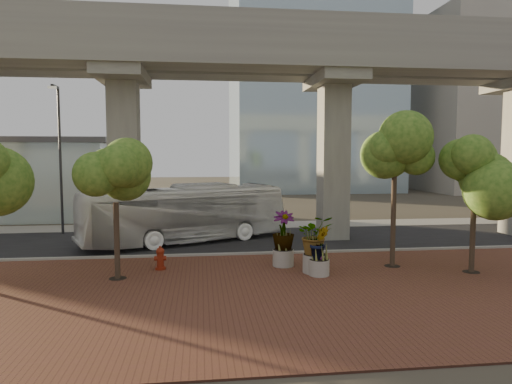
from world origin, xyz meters
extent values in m
plane|color=#3B352B|center=(0.00, 0.00, 0.00)|extent=(160.00, 160.00, 0.00)
cube|color=brown|center=(0.00, -8.00, 0.03)|extent=(70.00, 13.00, 0.06)
cube|color=black|center=(0.00, 2.00, 0.02)|extent=(90.00, 8.00, 0.04)
cube|color=gray|center=(0.00, -2.00, 0.08)|extent=(70.00, 0.25, 0.16)
cube|color=gray|center=(0.00, 7.50, 0.03)|extent=(90.00, 3.00, 0.06)
cube|color=gray|center=(0.00, 0.40, 10.50)|extent=(72.00, 2.40, 1.80)
cube|color=gray|center=(0.00, 3.60, 10.50)|extent=(72.00, 2.40, 1.80)
cube|color=gray|center=(0.00, -0.70, 11.90)|extent=(72.00, 0.12, 1.00)
cube|color=gray|center=(0.00, 4.70, 11.90)|extent=(72.00, 0.12, 1.00)
cube|color=#A09C90|center=(38.00, 36.00, 12.00)|extent=(18.00, 16.00, 24.00)
imported|color=white|center=(-2.65, 1.73, 1.64)|extent=(11.91, 7.28, 3.29)
cylinder|color=maroon|center=(-3.56, -4.48, 0.11)|extent=(0.46, 0.46, 0.10)
cylinder|color=maroon|center=(-3.56, -4.48, 0.48)|extent=(0.30, 0.30, 0.74)
sphere|color=maroon|center=(-3.56, -4.48, 0.85)|extent=(0.36, 0.36, 0.36)
cylinder|color=maroon|center=(-3.56, -4.48, 1.01)|extent=(0.10, 0.10, 0.13)
cylinder|color=maroon|center=(-3.56, -4.48, 0.54)|extent=(0.51, 0.20, 0.20)
cylinder|color=#A9A199|center=(2.92, -5.79, 0.44)|extent=(0.99, 0.99, 0.77)
imported|color=#2D5B18|center=(2.92, -5.79, 1.65)|extent=(2.20, 2.20, 1.65)
cylinder|color=#ADA79C|center=(1.82, -4.52, 0.43)|extent=(0.94, 0.94, 0.73)
imported|color=#2D5B18|center=(1.82, -4.52, 1.65)|extent=(2.30, 2.30, 1.72)
cylinder|color=#A9A198|center=(3.00, -6.26, 0.39)|extent=(0.84, 0.84, 0.66)
imported|color=#2D5B18|center=(3.00, -6.26, 1.42)|extent=(1.87, 1.87, 1.40)
cylinder|color=#4C3A2B|center=(-5.13, -5.77, 1.59)|extent=(0.22, 0.22, 3.06)
cylinder|color=black|center=(-5.13, -5.77, 0.07)|extent=(0.70, 0.70, 0.01)
cylinder|color=#4C3A2B|center=(6.63, -5.15, 2.18)|extent=(0.22, 0.22, 4.24)
cylinder|color=black|center=(6.63, -5.15, 0.07)|extent=(0.70, 0.70, 0.01)
cylinder|color=#4C3A2B|center=(9.52, -6.54, 1.58)|extent=(0.22, 0.22, 3.04)
cylinder|color=black|center=(9.52, -6.54, 0.07)|extent=(0.70, 0.70, 0.01)
cylinder|color=#292A2D|center=(-10.46, 5.50, 4.56)|extent=(0.16, 0.16, 9.05)
cube|color=#292A2D|center=(-10.46, 4.93, 9.09)|extent=(0.17, 1.13, 0.17)
cube|color=silver|center=(-10.46, 4.37, 8.98)|extent=(0.45, 0.23, 0.14)
cylinder|color=#2C2D31|center=(7.25, 5.50, 4.44)|extent=(0.15, 0.15, 8.79)
cube|color=#2C2D31|center=(7.25, 4.95, 8.83)|extent=(0.16, 1.10, 0.16)
cube|color=silver|center=(7.25, 4.40, 8.72)|extent=(0.44, 0.22, 0.13)
camera|label=1|loc=(-1.80, -24.21, 4.99)|focal=32.00mm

